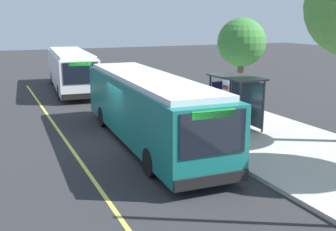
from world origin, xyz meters
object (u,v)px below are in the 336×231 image
transit_bus_second (71,69)px  route_sign_post (225,104)px  transit_bus_main (148,107)px  waiting_bench (238,117)px

transit_bus_second → route_sign_post: same height
transit_bus_main → waiting_bench: bearing=93.0°
transit_bus_main → waiting_bench: transit_bus_main is taller
transit_bus_main → waiting_bench: (-0.26, 4.79, -0.98)m
transit_bus_main → route_sign_post: (2.36, 2.38, 0.34)m
transit_bus_main → route_sign_post: bearing=45.3°
transit_bus_second → waiting_bench: (14.78, 5.07, -0.98)m
transit_bus_second → waiting_bench: size_ratio=7.33×
route_sign_post → waiting_bench: bearing=137.3°
transit_bus_main → transit_bus_second: (-15.03, -0.28, -0.00)m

